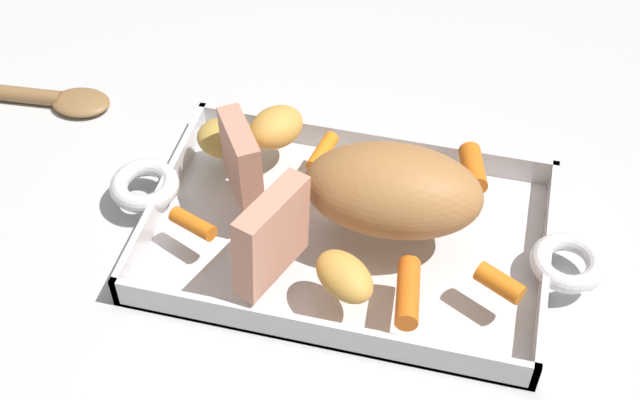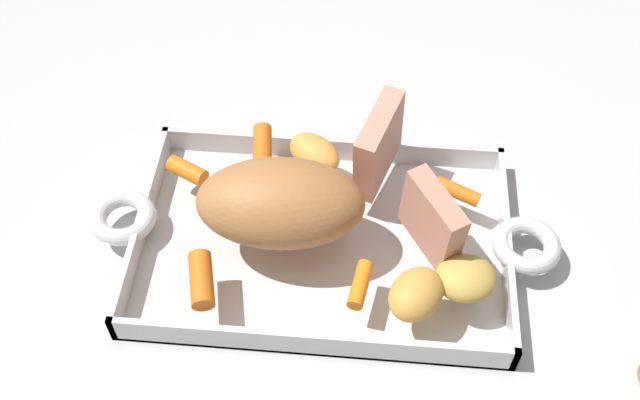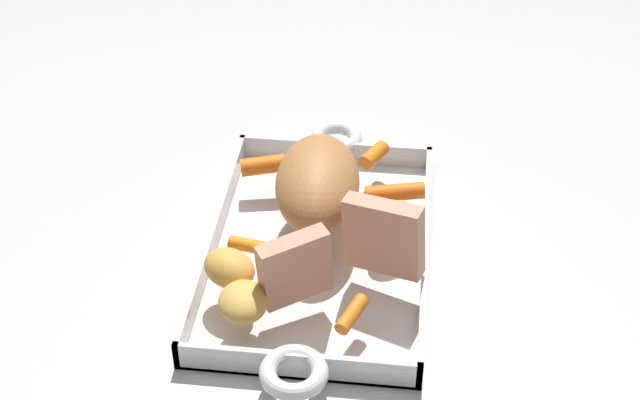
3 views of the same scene
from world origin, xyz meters
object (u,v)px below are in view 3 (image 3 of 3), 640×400
at_px(baby_carrot_northwest, 263,165).
at_px(potato_near_roast, 393,218).
at_px(roast_slice_thin, 384,237).
at_px(potato_golden_large, 229,268).
at_px(roasting_dish, 318,249).
at_px(baby_carrot_northeast, 374,155).
at_px(pork_roast, 318,183).
at_px(baby_carrot_short, 250,246).
at_px(baby_carrot_southeast, 352,314).
at_px(roast_slice_thick, 295,268).
at_px(potato_corner, 243,302).
at_px(baby_carrot_center_right, 395,192).

bearing_deg(baby_carrot_northwest, potato_near_roast, -119.21).
relative_size(roast_slice_thin, potato_golden_large, 1.43).
relative_size(roasting_dish, baby_carrot_northeast, 11.10).
distance_m(pork_roast, baby_carrot_short, 0.11).
xyz_separation_m(baby_carrot_northeast, baby_carrot_southeast, (-0.27, 0.00, -0.00)).
xyz_separation_m(pork_roast, baby_carrot_northwest, (0.06, 0.07, -0.03)).
bearing_deg(potato_golden_large, baby_carrot_short, -14.14).
xyz_separation_m(roast_slice_thick, potato_corner, (-0.03, 0.05, -0.02)).
relative_size(baby_carrot_northwest, potato_near_roast, 0.89).
distance_m(baby_carrot_southeast, baby_carrot_center_right, 0.20).
distance_m(roast_slice_thick, potato_near_roast, 0.15).
bearing_deg(roast_slice_thin, baby_carrot_northwest, 44.69).
distance_m(pork_roast, potato_golden_large, 0.15).
relative_size(roasting_dish, roast_slice_thin, 5.62).
xyz_separation_m(baby_carrot_center_right, potato_corner, (-0.20, 0.14, 0.01)).
relative_size(baby_carrot_northwest, baby_carrot_southeast, 1.17).
xyz_separation_m(baby_carrot_northwest, baby_carrot_northeast, (0.04, -0.13, -0.00)).
height_order(roast_slice_thin, potato_corner, roast_slice_thin).
relative_size(potato_golden_large, potato_near_roast, 0.97).
xyz_separation_m(roast_slice_thick, baby_carrot_southeast, (-0.03, -0.06, -0.03)).
xyz_separation_m(baby_carrot_southeast, potato_near_roast, (0.15, -0.03, 0.01)).
distance_m(roast_slice_thick, potato_corner, 0.06).
relative_size(roast_slice_thick, baby_carrot_short, 1.58).
xyz_separation_m(pork_roast, potato_corner, (-0.17, 0.05, -0.02)).
distance_m(baby_carrot_northeast, baby_carrot_southeast, 0.27).
xyz_separation_m(roast_slice_thin, baby_carrot_northwest, (0.15, 0.15, -0.03)).
relative_size(roasting_dish, potato_near_roast, 7.78).
height_order(roast_slice_thin, baby_carrot_center_right, roast_slice_thin).
xyz_separation_m(roast_slice_thin, potato_corner, (-0.09, 0.13, -0.03)).
height_order(roasting_dish, baby_carrot_northwest, baby_carrot_northwest).
bearing_deg(roast_slice_thick, baby_carrot_northeast, -14.39).
bearing_deg(baby_carrot_center_right, roast_slice_thick, 151.91).
bearing_deg(roast_slice_thin, pork_roast, 41.74).
distance_m(baby_carrot_southeast, baby_carrot_short, 0.15).
height_order(baby_carrot_northeast, potato_near_roast, potato_near_roast).
bearing_deg(potato_near_roast, roast_slice_thin, 173.55).
xyz_separation_m(pork_roast, potato_near_roast, (-0.02, -0.09, -0.02)).
bearing_deg(baby_carrot_northeast, pork_roast, 151.25).
relative_size(pork_roast, baby_carrot_southeast, 3.48).
xyz_separation_m(roast_slice_thin, potato_golden_large, (-0.04, 0.15, -0.02)).
bearing_deg(potato_golden_large, roasting_dish, -41.98).
bearing_deg(roast_slice_thick, potato_corner, 123.96).
bearing_deg(roasting_dish, baby_carrot_center_right, -49.42).
height_order(baby_carrot_northwest, baby_carrot_southeast, baby_carrot_northwest).
bearing_deg(potato_golden_large, roast_slice_thin, -75.37).
xyz_separation_m(roast_slice_thick, potato_near_roast, (0.12, -0.09, -0.02)).
bearing_deg(baby_carrot_northwest, baby_carrot_southeast, -151.67).
distance_m(baby_carrot_southeast, potato_corner, 0.11).
bearing_deg(baby_carrot_short, potato_corner, -173.99).
bearing_deg(baby_carrot_southeast, potato_corner, 91.73).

